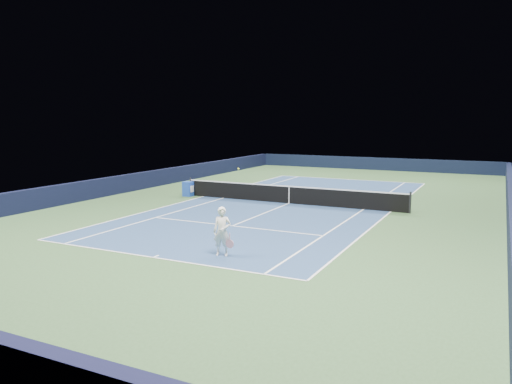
% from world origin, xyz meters
% --- Properties ---
extents(ground, '(40.00, 40.00, 0.00)m').
position_xyz_m(ground, '(0.00, 0.00, 0.00)').
color(ground, '#30512C').
rests_on(ground, ground).
extents(wall_far, '(22.00, 0.35, 1.10)m').
position_xyz_m(wall_far, '(0.00, 19.82, 0.55)').
color(wall_far, black).
rests_on(wall_far, ground).
extents(wall_right, '(0.35, 40.00, 1.10)m').
position_xyz_m(wall_right, '(10.82, 0.00, 0.55)').
color(wall_right, black).
rests_on(wall_right, ground).
extents(wall_left, '(0.35, 40.00, 1.10)m').
position_xyz_m(wall_left, '(-10.82, 0.00, 0.55)').
color(wall_left, black).
rests_on(wall_left, ground).
extents(court_surface, '(10.97, 23.77, 0.01)m').
position_xyz_m(court_surface, '(0.00, 0.00, 0.00)').
color(court_surface, navy).
rests_on(court_surface, ground).
extents(baseline_far, '(10.97, 0.08, 0.00)m').
position_xyz_m(baseline_far, '(0.00, 11.88, 0.01)').
color(baseline_far, white).
rests_on(baseline_far, ground).
extents(baseline_near, '(10.97, 0.08, 0.00)m').
position_xyz_m(baseline_near, '(0.00, -11.88, 0.01)').
color(baseline_near, white).
rests_on(baseline_near, ground).
extents(sideline_doubles_right, '(0.08, 23.77, 0.00)m').
position_xyz_m(sideline_doubles_right, '(5.49, 0.00, 0.01)').
color(sideline_doubles_right, white).
rests_on(sideline_doubles_right, ground).
extents(sideline_doubles_left, '(0.08, 23.77, 0.00)m').
position_xyz_m(sideline_doubles_left, '(-5.49, 0.00, 0.01)').
color(sideline_doubles_left, white).
rests_on(sideline_doubles_left, ground).
extents(sideline_singles_right, '(0.08, 23.77, 0.00)m').
position_xyz_m(sideline_singles_right, '(4.12, 0.00, 0.01)').
color(sideline_singles_right, white).
rests_on(sideline_singles_right, ground).
extents(sideline_singles_left, '(0.08, 23.77, 0.00)m').
position_xyz_m(sideline_singles_left, '(-4.12, 0.00, 0.01)').
color(sideline_singles_left, white).
rests_on(sideline_singles_left, ground).
extents(service_line_far, '(8.23, 0.08, 0.00)m').
position_xyz_m(service_line_far, '(0.00, 6.40, 0.01)').
color(service_line_far, white).
rests_on(service_line_far, ground).
extents(service_line_near, '(8.23, 0.08, 0.00)m').
position_xyz_m(service_line_near, '(0.00, -6.40, 0.01)').
color(service_line_near, white).
rests_on(service_line_near, ground).
extents(center_service_line, '(0.08, 12.80, 0.00)m').
position_xyz_m(center_service_line, '(0.00, 0.00, 0.01)').
color(center_service_line, white).
rests_on(center_service_line, ground).
extents(center_mark_far, '(0.08, 0.30, 0.00)m').
position_xyz_m(center_mark_far, '(0.00, 11.73, 0.01)').
color(center_mark_far, white).
rests_on(center_mark_far, ground).
extents(center_mark_near, '(0.08, 0.30, 0.00)m').
position_xyz_m(center_mark_near, '(0.00, -11.73, 0.01)').
color(center_mark_near, white).
rests_on(center_mark_near, ground).
extents(tennis_net, '(12.90, 0.10, 1.07)m').
position_xyz_m(tennis_net, '(0.00, 0.00, 0.50)').
color(tennis_net, black).
rests_on(tennis_net, ground).
extents(sponsor_cube, '(0.59, 0.48, 0.87)m').
position_xyz_m(sponsor_cube, '(-6.40, -0.28, 0.44)').
color(sponsor_cube, '#1E46B6').
rests_on(sponsor_cube, ground).
extents(tennis_player, '(0.82, 1.31, 2.91)m').
position_xyz_m(tennis_player, '(1.96, -10.64, 0.84)').
color(tennis_player, white).
rests_on(tennis_player, ground).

